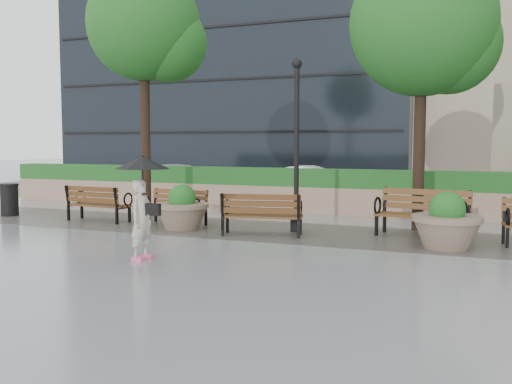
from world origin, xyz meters
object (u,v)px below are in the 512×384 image
at_px(bench_1, 175,215).
at_px(lamppost, 296,157).
at_px(planter_right, 447,226).
at_px(planter_left, 182,212).
at_px(trash_bin, 10,201).
at_px(pedestrian, 142,197).
at_px(bench_2, 262,223).
at_px(bench_0, 98,211).
at_px(car_left, 182,180).
at_px(bench_3, 422,224).
at_px(car_right, 313,183).

xyz_separation_m(bench_1, lamppost, (3.32, 0.08, 1.55)).
bearing_deg(planter_right, planter_left, 177.94).
bearing_deg(bench_1, planter_right, -1.59).
bearing_deg(trash_bin, pedestrian, -28.15).
height_order(bench_2, planter_right, planter_right).
relative_size(bench_0, lamppost, 0.45).
height_order(bench_2, car_left, car_left).
height_order(bench_1, bench_3, bench_3).
bearing_deg(car_right, bench_0, 151.35).
distance_m(bench_3, car_right, 8.64).
xyz_separation_m(bench_2, car_right, (-1.27, 8.34, 0.35)).
relative_size(planter_left, pedestrian, 0.71).
relative_size(bench_2, lamppost, 0.47).
height_order(bench_0, planter_right, planter_right).
bearing_deg(car_left, trash_bin, -176.75).
distance_m(bench_0, lamppost, 5.81).
xyz_separation_m(bench_3, car_left, (-10.21, 6.95, 0.31)).
bearing_deg(trash_bin, planter_right, -2.60).
bearing_deg(bench_2, car_left, -62.76).
relative_size(bench_1, planter_right, 1.26).
relative_size(bench_1, trash_bin, 1.96).
relative_size(car_left, car_right, 1.12).
height_order(lamppost, pedestrian, lamppost).
xyz_separation_m(car_left, pedestrian, (5.72, -11.42, 0.53)).
relative_size(trash_bin, lamppost, 0.22).
bearing_deg(planter_left, bench_0, 172.98).
xyz_separation_m(car_right, pedestrian, (0.25, -11.68, 0.52)).
distance_m(bench_2, car_right, 8.44).
relative_size(bench_3, car_left, 0.49).
height_order(car_left, car_right, car_right).
bearing_deg(lamppost, planter_left, -166.44).
bearing_deg(planter_right, car_right, 122.52).
relative_size(bench_2, bench_3, 0.92).
bearing_deg(car_left, bench_2, -125.90).
bearing_deg(lamppost, bench_2, -123.81).
height_order(bench_2, pedestrian, pedestrian).
relative_size(car_left, pedestrian, 2.29).
distance_m(bench_1, trash_bin, 5.47).
bearing_deg(bench_1, planter_left, -41.71).
bearing_deg(bench_0, pedestrian, 140.90).
bearing_deg(pedestrian, lamppost, -14.27).
bearing_deg(trash_bin, car_left, 79.05).
height_order(bench_0, bench_2, bench_2).
distance_m(bench_2, planter_left, 2.22).
bearing_deg(pedestrian, planter_right, -50.74).
distance_m(bench_1, lamppost, 3.66).
distance_m(bench_2, lamppost, 1.83).
distance_m(bench_0, bench_3, 8.52).
bearing_deg(planter_right, trash_bin, 177.40).
relative_size(bench_1, bench_3, 0.83).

